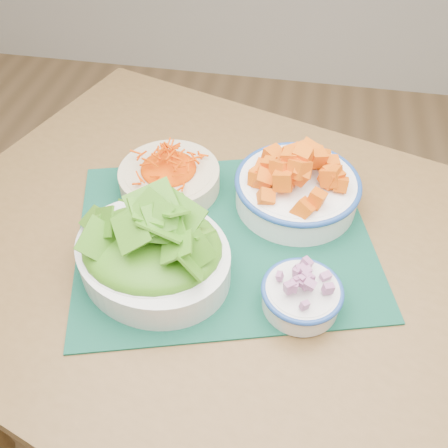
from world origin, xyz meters
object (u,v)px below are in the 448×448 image
(table, at_px, (264,295))
(placemat, at_px, (224,236))
(squash_bowl, at_px, (298,181))
(onion_bowl, at_px, (302,292))
(lettuce_bowl, at_px, (152,246))
(carrot_bowl, at_px, (169,174))

(table, height_order, placemat, placemat)
(placemat, relative_size, squash_bowl, 1.83)
(table, bearing_deg, onion_bowl, -33.33)
(table, xyz_separation_m, placemat, (-0.09, 0.05, 0.09))
(lettuce_bowl, bearing_deg, table, 39.81)
(lettuce_bowl, bearing_deg, squash_bowl, 68.13)
(carrot_bowl, height_order, squash_bowl, squash_bowl)
(table, height_order, carrot_bowl, carrot_bowl)
(table, xyz_separation_m, lettuce_bowl, (-0.19, -0.05, 0.16))
(placemat, distance_m, carrot_bowl, 0.17)
(squash_bowl, bearing_deg, placemat, -137.50)
(squash_bowl, bearing_deg, onion_bowl, -83.43)
(carrot_bowl, bearing_deg, table, -36.47)
(lettuce_bowl, bearing_deg, placemat, 69.22)
(placemat, bearing_deg, squash_bowl, 26.29)
(squash_bowl, bearing_deg, lettuce_bowl, -136.55)
(table, relative_size, placemat, 2.82)
(placemat, bearing_deg, onion_bowl, -56.85)
(table, bearing_deg, carrot_bowl, 161.78)
(placemat, height_order, lettuce_bowl, lettuce_bowl)
(placemat, xyz_separation_m, lettuce_bowl, (-0.10, -0.10, 0.06))
(onion_bowl, bearing_deg, carrot_bowl, 139.47)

